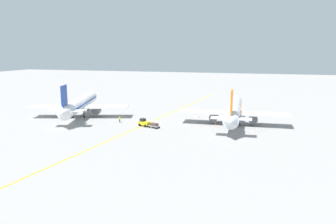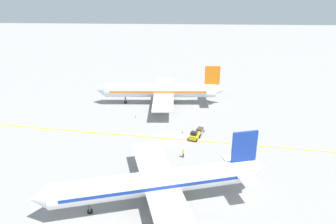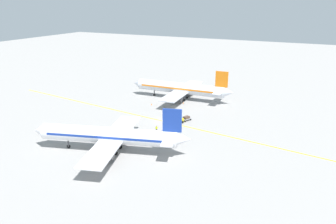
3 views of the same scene
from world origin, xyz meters
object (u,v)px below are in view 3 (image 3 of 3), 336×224
at_px(ground_crew_worker, 157,129).
at_px(traffic_cone_mid_apron, 174,118).
at_px(airplane_adjacent_stand, 181,88).
at_px(baggage_tug_white, 178,120).
at_px(airplane_at_gate, 110,136).
at_px(traffic_cone_by_wingtip, 183,103).
at_px(traffic_cone_near_nose, 152,104).
at_px(baggage_cart_trailing, 186,118).

height_order(ground_crew_worker, traffic_cone_mid_apron, ground_crew_worker).
relative_size(airplane_adjacent_stand, ground_crew_worker, 21.14).
bearing_deg(baggage_tug_white, airplane_at_gate, 164.64).
distance_m(airplane_at_gate, traffic_cone_by_wingtip, 39.51).
height_order(airplane_at_gate, airplane_adjacent_stand, same).
relative_size(traffic_cone_mid_apron, traffic_cone_by_wingtip, 1.00).
distance_m(baggage_tug_white, ground_crew_worker, 8.17).
distance_m(airplane_at_gate, baggage_tug_white, 23.05).
bearing_deg(traffic_cone_by_wingtip, baggage_tug_white, -160.96).
relative_size(airplane_at_gate, traffic_cone_by_wingtip, 63.40).
xyz_separation_m(baggage_tug_white, traffic_cone_near_nose, (11.35, 14.34, -0.63)).
relative_size(airplane_at_gate, airplane_adjacent_stand, 0.98).
relative_size(baggage_tug_white, ground_crew_worker, 1.99).
xyz_separation_m(airplane_at_gate, baggage_tug_white, (22.06, -6.06, -2.81)).
bearing_deg(traffic_cone_by_wingtip, traffic_cone_mid_apron, -166.84).
bearing_deg(airplane_adjacent_stand, airplane_at_gate, -176.71).
distance_m(ground_crew_worker, traffic_cone_near_nose, 22.63).
bearing_deg(ground_crew_worker, airplane_adjacent_stand, 11.97).
height_order(airplane_adjacent_stand, baggage_tug_white, airplane_adjacent_stand).
xyz_separation_m(airplane_adjacent_stand, ground_crew_worker, (-29.36, -6.23, -2.80)).
height_order(baggage_tug_white, traffic_cone_by_wingtip, baggage_tug_white).
bearing_deg(airplane_adjacent_stand, traffic_cone_by_wingtip, -148.48).
xyz_separation_m(traffic_cone_near_nose, traffic_cone_mid_apron, (-8.43, -11.73, 0.00)).
bearing_deg(airplane_at_gate, traffic_cone_mid_apron, -7.87).
distance_m(airplane_adjacent_stand, traffic_cone_mid_apron, 19.84).
bearing_deg(airplane_adjacent_stand, baggage_tug_white, -158.30).
relative_size(airplane_adjacent_stand, traffic_cone_mid_apron, 64.56).
height_order(airplane_at_gate, ground_crew_worker, airplane_at_gate).
relative_size(baggage_cart_trailing, ground_crew_worker, 1.75).
height_order(traffic_cone_near_nose, traffic_cone_by_wingtip, same).
xyz_separation_m(airplane_adjacent_stand, baggage_cart_trailing, (-18.46, -9.77, -2.95)).
bearing_deg(traffic_cone_mid_apron, airplane_adjacent_stand, 17.75).
height_order(baggage_tug_white, traffic_cone_near_nose, baggage_tug_white).
bearing_deg(ground_crew_worker, baggage_tug_white, -16.65).
bearing_deg(traffic_cone_mid_apron, baggage_cart_trailing, -87.77).
xyz_separation_m(baggage_tug_white, traffic_cone_by_wingtip, (17.30, 5.97, -0.63)).
xyz_separation_m(airplane_at_gate, traffic_cone_by_wingtip, (39.36, -0.09, -3.43)).
distance_m(baggage_tug_white, baggage_cart_trailing, 3.30).
relative_size(traffic_cone_near_nose, traffic_cone_mid_apron, 1.00).
xyz_separation_m(ground_crew_worker, traffic_cone_near_nose, (19.18, 12.00, -0.63)).
height_order(airplane_at_gate, traffic_cone_mid_apron, airplane_at_gate).
bearing_deg(ground_crew_worker, traffic_cone_near_nose, 32.03).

